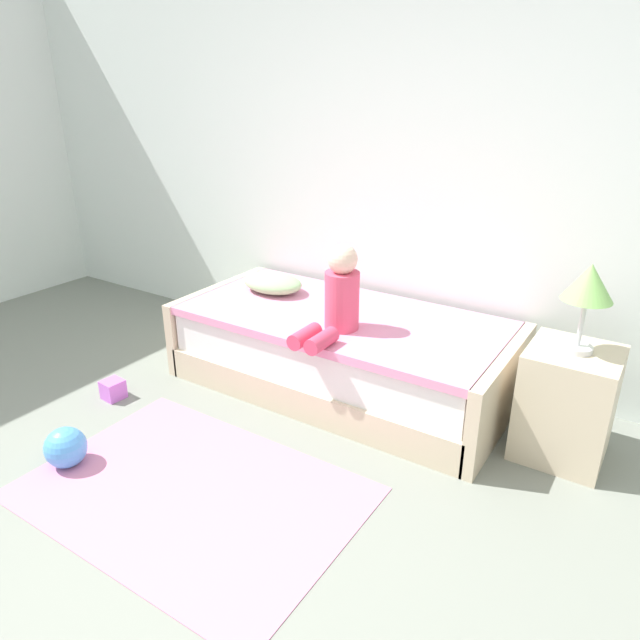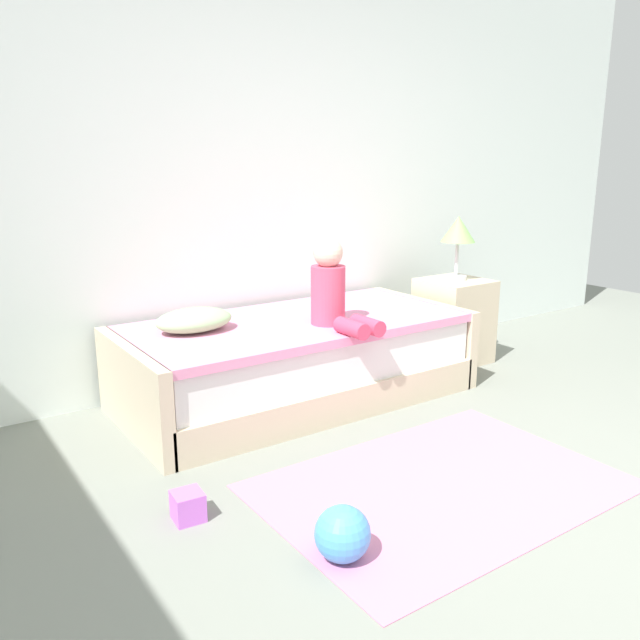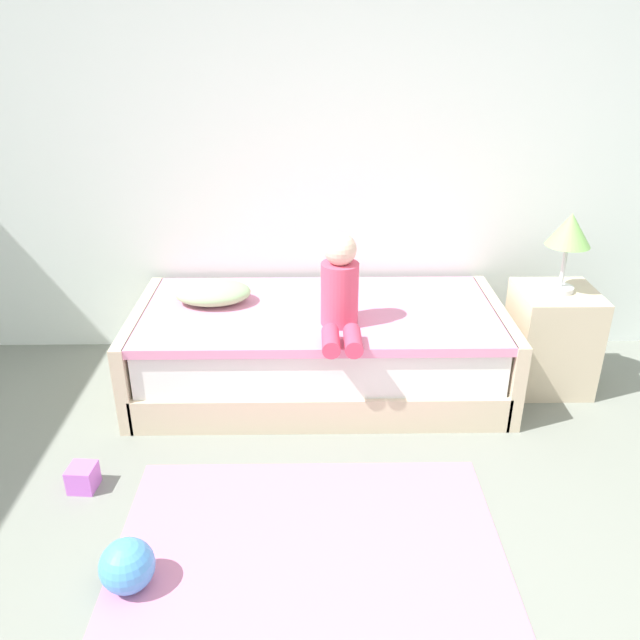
% 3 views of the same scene
% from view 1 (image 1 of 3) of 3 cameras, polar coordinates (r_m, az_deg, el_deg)
% --- Properties ---
extents(ground_plane, '(9.20, 9.20, 0.00)m').
position_cam_1_polar(ground_plane, '(2.50, -20.33, -26.43)').
color(ground_plane, gray).
extents(wall_rear, '(7.20, 0.10, 2.90)m').
position_cam_1_polar(wall_rear, '(3.77, 10.09, 16.37)').
color(wall_rear, silver).
rests_on(wall_rear, ground).
extents(bed, '(2.11, 1.00, 0.50)m').
position_cam_1_polar(bed, '(3.67, 2.12, -3.12)').
color(bed, beige).
rests_on(bed, ground).
extents(nightstand, '(0.44, 0.44, 0.60)m').
position_cam_1_polar(nightstand, '(3.26, 23.20, -7.60)').
color(nightstand, beige).
rests_on(nightstand, ground).
extents(table_lamp, '(0.24, 0.24, 0.45)m').
position_cam_1_polar(table_lamp, '(3.01, 25.04, 3.00)').
color(table_lamp, silver).
rests_on(table_lamp, nightstand).
extents(child_figure, '(0.20, 0.51, 0.50)m').
position_cam_1_polar(child_figure, '(3.26, 1.75, 2.25)').
color(child_figure, '#E04C6B').
rests_on(child_figure, bed).
extents(pillow, '(0.44, 0.30, 0.13)m').
position_cam_1_polar(pillow, '(3.95, -4.72, 3.70)').
color(pillow, '#99CC8C').
rests_on(pillow, bed).
extents(toy_ball, '(0.21, 0.21, 0.21)m').
position_cam_1_polar(toy_ball, '(3.28, -23.87, -11.46)').
color(toy_ball, '#4C99E5').
rests_on(toy_ball, ground).
extents(area_rug, '(1.60, 1.10, 0.01)m').
position_cam_1_polar(area_rug, '(2.96, -12.59, -16.27)').
color(area_rug, pink).
rests_on(area_rug, ground).
extents(toy_block, '(0.13, 0.13, 0.12)m').
position_cam_1_polar(toy_block, '(3.83, -19.80, -6.48)').
color(toy_block, '#CC66D8').
rests_on(toy_block, ground).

